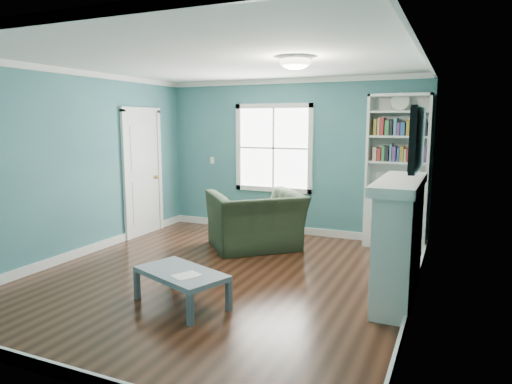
% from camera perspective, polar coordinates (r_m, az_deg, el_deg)
% --- Properties ---
extents(floor, '(5.00, 5.00, 0.00)m').
position_cam_1_polar(floor, '(5.74, -4.40, -10.52)').
color(floor, black).
rests_on(floor, ground).
extents(room_walls, '(5.00, 5.00, 5.00)m').
position_cam_1_polar(room_walls, '(5.43, -4.60, 5.43)').
color(room_walls, '#346771').
rests_on(room_walls, ground).
extents(trim, '(4.50, 5.00, 2.60)m').
position_cam_1_polar(trim, '(5.46, -4.55, 1.82)').
color(trim, white).
rests_on(trim, ground).
extents(window, '(1.40, 0.06, 1.50)m').
position_cam_1_polar(window, '(7.82, 2.21, 5.50)').
color(window, white).
rests_on(window, room_walls).
extents(bookshelf, '(0.90, 0.35, 2.31)m').
position_cam_1_polar(bookshelf, '(7.18, 17.16, 0.60)').
color(bookshelf, silver).
rests_on(bookshelf, ground).
extents(fireplace, '(0.44, 1.58, 1.30)m').
position_cam_1_polar(fireplace, '(5.15, 17.60, -5.81)').
color(fireplace, black).
rests_on(fireplace, ground).
extents(tv, '(0.06, 1.10, 0.65)m').
position_cam_1_polar(tv, '(4.98, 19.57, 6.31)').
color(tv, black).
rests_on(tv, fireplace).
extents(door, '(0.12, 0.98, 2.17)m').
position_cam_1_polar(door, '(7.86, -13.97, 2.51)').
color(door, silver).
rests_on(door, ground).
extents(ceiling_fixture, '(0.38, 0.38, 0.15)m').
position_cam_1_polar(ceiling_fixture, '(5.19, 4.94, 15.98)').
color(ceiling_fixture, white).
rests_on(ceiling_fixture, room_walls).
extents(light_switch, '(0.08, 0.01, 0.12)m').
position_cam_1_polar(light_switch, '(8.35, -5.49, 3.96)').
color(light_switch, white).
rests_on(light_switch, room_walls).
extents(recliner, '(1.54, 1.50, 1.14)m').
position_cam_1_polar(recliner, '(6.84, -0.04, -2.40)').
color(recliner, black).
rests_on(recliner, ground).
extents(coffee_table, '(1.12, 0.86, 0.36)m').
position_cam_1_polar(coffee_table, '(4.88, -9.35, -10.25)').
color(coffee_table, '#515661').
rests_on(coffee_table, ground).
extents(paper_sheet, '(0.30, 0.33, 0.00)m').
position_cam_1_polar(paper_sheet, '(4.72, -8.68, -10.27)').
color(paper_sheet, white).
rests_on(paper_sheet, coffee_table).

